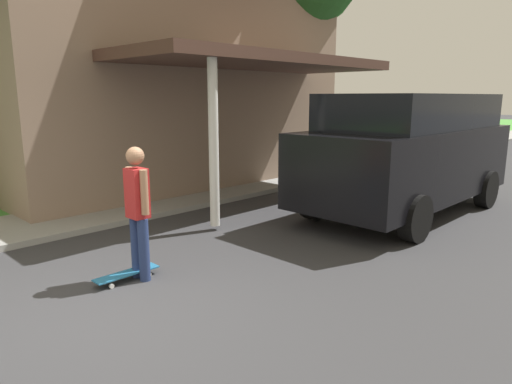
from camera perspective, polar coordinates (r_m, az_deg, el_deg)
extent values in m
plane|color=#333335|center=(5.13, -19.83, -14.08)|extent=(120.00, 120.00, 0.00)
cube|color=#478E38|center=(14.72, -12.57, 3.18)|extent=(10.00, 80.00, 0.08)
cube|color=gray|center=(11.33, -0.29, 0.99)|extent=(1.80, 80.00, 0.10)
cube|color=#89705B|center=(14.14, -16.80, 13.92)|extent=(9.02, 8.60, 5.47)
cube|color=#4C3328|center=(9.66, 0.23, 15.98)|extent=(2.60, 6.02, 0.20)
cylinder|color=silver|center=(7.40, -5.32, 5.95)|extent=(0.16, 0.16, 2.70)
cylinder|color=brown|center=(13.78, 3.98, 13.00)|extent=(0.36, 0.36, 4.78)
cube|color=black|center=(9.01, 18.35, 3.55)|extent=(1.99, 5.03, 1.25)
cube|color=black|center=(9.05, 19.10, 9.51)|extent=(1.83, 3.92, 0.63)
cylinder|color=black|center=(10.90, 17.31, 1.74)|extent=(0.24, 0.74, 0.74)
cylinder|color=black|center=(10.20, 26.84, 0.32)|extent=(0.24, 0.74, 0.74)
cylinder|color=black|center=(8.30, 7.34, -0.87)|extent=(0.24, 0.74, 0.74)
cylinder|color=black|center=(7.34, 19.29, -3.11)|extent=(0.24, 0.74, 0.74)
cylinder|color=navy|center=(5.79, -14.73, -6.63)|extent=(0.13, 0.13, 0.77)
cylinder|color=navy|center=(5.65, -13.84, -7.04)|extent=(0.13, 0.13, 0.77)
cube|color=#B22323|center=(5.55, -14.65, -0.14)|extent=(0.25, 0.20, 0.59)
sphere|color=#9E7051|center=(5.47, -14.89, 4.39)|extent=(0.21, 0.21, 0.21)
cylinder|color=#9E7051|center=(5.68, -15.50, 0.42)|extent=(0.09, 0.09, 0.53)
cylinder|color=#9E7051|center=(5.41, -13.79, -0.05)|extent=(0.09, 0.09, 0.53)
cube|color=#236B99|center=(5.81, -15.85, -9.74)|extent=(0.19, 0.81, 0.02)
cylinder|color=silver|center=(6.01, -14.14, -9.52)|extent=(0.03, 0.06, 0.06)
cylinder|color=silver|center=(5.88, -13.24, -9.99)|extent=(0.03, 0.06, 0.06)
cylinder|color=silver|center=(5.79, -18.43, -10.62)|extent=(0.03, 0.06, 0.06)
cylinder|color=silver|center=(5.65, -17.60, -11.15)|extent=(0.03, 0.06, 0.06)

